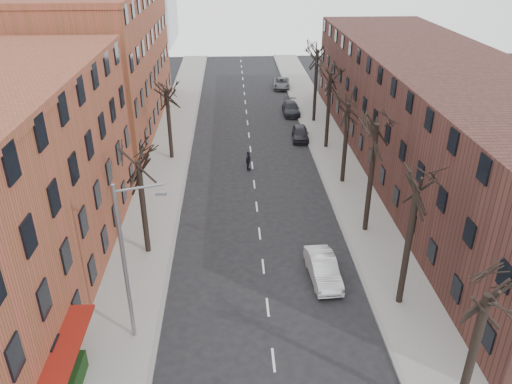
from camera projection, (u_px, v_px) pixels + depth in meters
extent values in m
cube|color=gray|center=(169.00, 154.00, 48.57)|extent=(4.00, 90.00, 0.15)
cube|color=gray|center=(332.00, 151.00, 49.30)|extent=(4.00, 90.00, 0.15)
cube|color=brown|center=(97.00, 63.00, 53.06)|extent=(12.00, 28.00, 14.00)
cube|color=#452520|center=(438.00, 118.00, 42.98)|extent=(12.00, 50.00, 10.00)
cylinder|color=slate|center=(125.00, 267.00, 24.36)|extent=(0.20, 0.20, 9.00)
cylinder|color=slate|center=(138.00, 188.00, 22.46)|extent=(2.39, 0.12, 0.46)
cube|color=slate|center=(161.00, 193.00, 22.64)|extent=(0.50, 0.22, 0.14)
imported|color=silver|center=(323.00, 269.00, 30.59)|extent=(1.86, 4.57, 1.48)
imported|color=black|center=(300.00, 133.00, 51.94)|extent=(1.91, 4.20, 1.40)
imported|color=black|center=(291.00, 108.00, 59.53)|extent=(2.01, 4.78, 1.38)
imported|color=#54565B|center=(282.00, 83.00, 69.88)|extent=(2.64, 5.03, 1.35)
imported|color=black|center=(72.00, 362.00, 23.50)|extent=(1.08, 1.03, 1.75)
imported|color=black|center=(248.00, 161.00, 44.94)|extent=(0.81, 1.16, 1.83)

